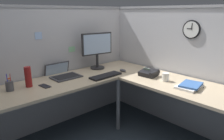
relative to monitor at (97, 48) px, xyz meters
The scene contains 17 objects.
ground_plane 1.22m from the monitor, 108.25° to the right, with size 6.80×6.80×0.00m, color #2D3842.
cubicle_wall_back 0.66m from the monitor, 158.04° to the left, with size 2.57×0.12×1.58m.
cubicle_wall_right 1.14m from the monitor, 53.85° to the right, with size 0.12×2.37×1.58m.
desk 0.87m from the monitor, 117.45° to the right, with size 2.35×2.15×0.73m.
monitor is the anchor object (origin of this frame).
laptop 0.62m from the monitor, behind, with size 0.34×0.38×0.22m.
keyboard 0.50m from the monitor, 114.34° to the right, with size 0.43×0.14×0.02m, color black.
computer_mouse 0.48m from the monitor, 68.19° to the right, with size 0.06×0.10×0.03m, color #38383D.
pen_cup 1.23m from the monitor, behind, with size 0.08×0.08×0.18m.
cell_phone 0.96m from the monitor, 166.96° to the right, with size 0.07×0.14×0.01m, color black.
thermos_flask 1.04m from the monitor, behind, with size 0.07×0.07×0.22m, color maroon.
office_phone 0.81m from the monitor, 71.36° to the right, with size 0.21×0.22×0.11m.
book_stack 1.32m from the monitor, 79.87° to the right, with size 0.31×0.24×0.04m.
coffee_mug 1.03m from the monitor, 76.66° to the right, with size 0.08×0.08×0.10m, color silver.
wall_clock 1.23m from the monitor, 59.74° to the right, with size 0.04×0.22×0.22m.
pinned_note_leftmost 0.35m from the monitor, 148.75° to the left, with size 0.09×0.00×0.07m, color #8CCC99.
pinned_note_middle 0.79m from the monitor, 166.42° to the left, with size 0.09×0.00×0.08m, color #99B7E5.
Camera 1 is at (-1.58, -1.63, 1.51)m, focal length 33.75 mm.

